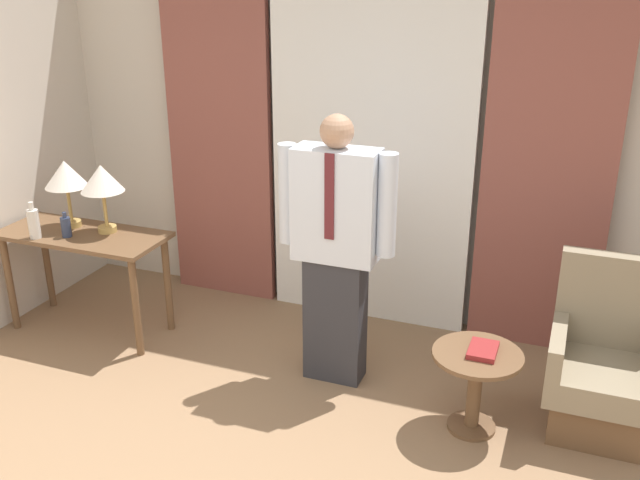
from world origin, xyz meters
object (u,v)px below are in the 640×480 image
desk (84,249)px  side_table (476,377)px  book (483,350)px  armchair (604,372)px  bottle_by_lamp (66,227)px  table_lamp_right (102,181)px  person (336,244)px  bottle_near_edge (34,223)px  table_lamp_left (66,176)px

desk → side_table: desk is taller
book → armchair: bearing=23.5°
armchair → book: 0.71m
armchair → bottle_by_lamp: bearing=-177.2°
table_lamp_right → person: person is taller
desk → bottle_near_edge: size_ratio=4.64×
table_lamp_right → side_table: bearing=-6.6°
table_lamp_left → table_lamp_right: 0.29m
armchair → side_table: (-0.66, -0.29, -0.01)m
person → desk: bearing=-179.0°
armchair → table_lamp_left: bearing=179.9°
table_lamp_left → person: bearing=-1.6°
desk → armchair: (3.38, 0.08, -0.27)m
desk → table_lamp_left: (-0.15, 0.09, 0.48)m
person → book: (0.93, -0.23, -0.40)m
bottle_by_lamp → armchair: (3.43, 0.17, -0.46)m
bottle_by_lamp → bottle_near_edge: bearing=-152.9°
desk → person: bearing=1.0°
table_lamp_right → armchair: 3.32m
bottle_by_lamp → book: (2.80, -0.11, -0.30)m
book → desk: bearing=175.9°
table_lamp_left → bottle_by_lamp: size_ratio=2.72×
bottle_by_lamp → table_lamp_left: bearing=119.4°
bottle_by_lamp → side_table: bearing=-2.6°
side_table → book: (0.02, 0.02, 0.17)m
table_lamp_left → bottle_near_edge: 0.38m
table_lamp_left → bottle_by_lamp: 0.35m
desk → bottle_by_lamp: (-0.05, -0.09, 0.19)m
bottle_near_edge → armchair: bearing=4.1°
table_lamp_left → side_table: bearing=-5.9°
table_lamp_left → table_lamp_right: bearing=0.0°
book → side_table: bearing=-146.4°
table_lamp_left → side_table: size_ratio=0.95×
desk → book: (2.75, -0.20, -0.11)m
table_lamp_left → person: person is taller
bottle_by_lamp → armchair: 3.47m
bottle_near_edge → side_table: size_ratio=0.51×
bottle_by_lamp → person: (1.87, 0.12, 0.10)m
desk → person: person is taller
bottle_by_lamp → book: bottle_by_lamp is taller
person → side_table: bearing=-15.1°
person → book: 1.04m
table_lamp_left → book: table_lamp_left is taller
armchair → book: size_ratio=4.50×
bottle_near_edge → book: bearing=-0.3°
table_lamp_left → bottle_near_edge: table_lamp_left is taller
desk → table_lamp_left: table_lamp_left is taller
desk → book: size_ratio=5.45×
table_lamp_right → book: (2.60, -0.28, -0.59)m
table_lamp_left → person: (1.97, -0.06, -0.19)m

